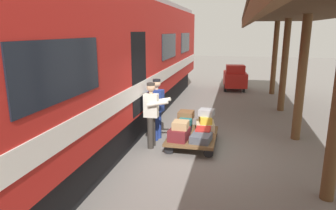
% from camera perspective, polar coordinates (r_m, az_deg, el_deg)
% --- Properties ---
extents(ground_plane, '(60.00, 60.00, 0.00)m').
position_cam_1_polar(ground_plane, '(7.76, 7.97, -9.01)').
color(ground_plane, slate).
extents(platform_canopy, '(3.20, 17.02, 3.56)m').
position_cam_1_polar(platform_canopy, '(7.34, 26.62, 14.57)').
color(platform_canopy, brown).
rests_on(platform_canopy, ground_plane).
extents(train_car, '(3.02, 19.39, 4.00)m').
position_cam_1_polar(train_car, '(8.16, -15.52, 6.75)').
color(train_car, '#B21E19').
rests_on(train_car, ground_plane).
extents(luggage_cart, '(1.22, 1.75, 0.31)m').
position_cam_1_polar(luggage_cart, '(8.15, 4.61, -5.79)').
color(luggage_cart, brown).
rests_on(luggage_cart, ground_plane).
extents(suitcase_burgundy_valise, '(0.45, 0.61, 0.19)m').
position_cam_1_polar(suitcase_burgundy_valise, '(8.15, 2.70, -4.74)').
color(suitcase_burgundy_valise, maroon).
rests_on(suitcase_burgundy_valise, luggage_cart).
extents(suitcase_red_plastic, '(0.39, 0.63, 0.21)m').
position_cam_1_polar(suitcase_red_plastic, '(8.07, 6.57, -4.91)').
color(suitcase_red_plastic, '#AD231E').
rests_on(suitcase_red_plastic, luggage_cart).
extents(suitcase_cream_canvas, '(0.57, 0.67, 0.22)m').
position_cam_1_polar(suitcase_cream_canvas, '(8.53, 6.92, -3.88)').
color(suitcase_cream_canvas, beige).
rests_on(suitcase_cream_canvas, luggage_cart).
extents(suitcase_slate_roller, '(0.53, 0.60, 0.18)m').
position_cam_1_polar(suitcase_slate_roller, '(7.62, 6.17, -6.14)').
color(suitcase_slate_roller, '#4C515B').
rests_on(suitcase_slate_roller, luggage_cart).
extents(suitcase_black_hardshell, '(0.43, 0.65, 0.27)m').
position_cam_1_polar(suitcase_black_hardshell, '(8.58, 3.26, -3.48)').
color(suitcase_black_hardshell, black).
rests_on(suitcase_black_hardshell, luggage_cart).
extents(suitcase_maroon_trunk, '(0.51, 0.60, 0.29)m').
position_cam_1_polar(suitcase_maroon_trunk, '(7.68, 2.08, -5.48)').
color(suitcase_maroon_trunk, maroon).
rests_on(suitcase_maroon_trunk, luggage_cart).
extents(suitcase_yellow_case, '(0.42, 0.60, 0.19)m').
position_cam_1_polar(suitcase_yellow_case, '(8.46, 6.96, -2.59)').
color(suitcase_yellow_case, gold).
rests_on(suitcase_yellow_case, suitcase_cream_canvas).
extents(suitcase_brown_leather, '(0.42, 0.45, 0.22)m').
position_cam_1_polar(suitcase_brown_leather, '(8.55, 3.38, -1.86)').
color(suitcase_brown_leather, brown).
rests_on(suitcase_brown_leather, suitcase_black_hardshell).
extents(suitcase_teal_softside, '(0.39, 0.59, 0.17)m').
position_cam_1_polar(suitcase_teal_softside, '(8.11, 2.91, -3.49)').
color(suitcase_teal_softside, '#1E666B').
rests_on(suitcase_teal_softside, suitcase_burgundy_valise).
extents(suitcase_gray_aluminum, '(0.44, 0.41, 0.18)m').
position_cam_1_polar(suitcase_gray_aluminum, '(8.42, 7.19, -1.37)').
color(suitcase_gray_aluminum, '#9EA0A5').
rests_on(suitcase_gray_aluminum, suitcase_yellow_case).
extents(suitcase_tan_vintage, '(0.38, 0.41, 0.19)m').
position_cam_1_polar(suitcase_tan_vintage, '(7.62, 2.36, -3.74)').
color(suitcase_tan_vintage, tan).
rests_on(suitcase_tan_vintage, suitcase_maroon_trunk).
extents(porter_in_overalls, '(0.72, 0.52, 1.70)m').
position_cam_1_polar(porter_in_overalls, '(8.43, -2.22, -0.40)').
color(porter_in_overalls, navy).
rests_on(porter_in_overalls, ground_plane).
extents(porter_by_door, '(0.67, 0.42, 1.70)m').
position_cam_1_polar(porter_by_door, '(7.85, -3.01, -1.48)').
color(porter_by_door, '#332D28').
rests_on(porter_by_door, ground_plane).
extents(baggage_tug, '(1.25, 1.79, 1.30)m').
position_cam_1_polar(baggage_tug, '(16.04, 12.37, 4.97)').
color(baggage_tug, '#B21E19').
rests_on(baggage_tug, ground_plane).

